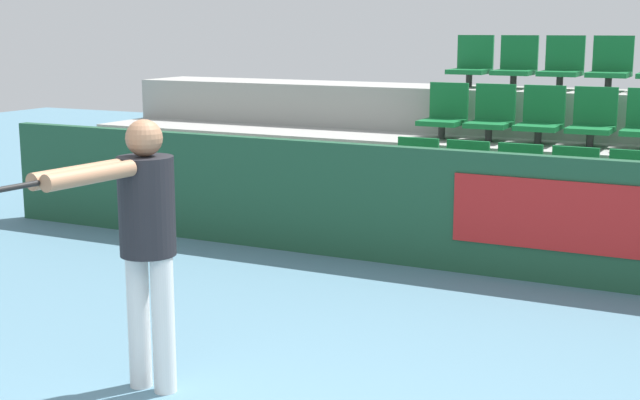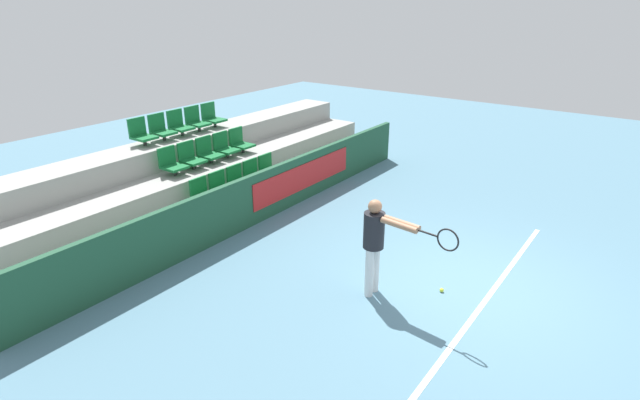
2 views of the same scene
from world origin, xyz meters
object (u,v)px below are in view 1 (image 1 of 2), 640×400
at_px(stadium_chair_1, 463,176).
at_px(stadium_chair_11, 516,65).
at_px(stadium_chair_3, 571,185).
at_px(stadium_chair_10, 472,64).
at_px(stadium_chair_13, 610,67).
at_px(stadium_chair_2, 516,180).
at_px(tennis_player, 138,229).
at_px(stadium_chair_0, 413,173).
at_px(stadium_chair_6, 491,117).
at_px(stadium_chair_12, 562,66).
at_px(stadium_chair_5, 444,114).
at_px(stadium_chair_4, 630,189).
at_px(stadium_chair_8, 592,121).
at_px(stadium_chair_7, 541,119).

bearing_deg(stadium_chair_1, stadium_chair_11, 90.00).
relative_size(stadium_chair_1, stadium_chair_3, 1.00).
distance_m(stadium_chair_10, stadium_chair_13, 1.47).
bearing_deg(stadium_chair_2, tennis_player, -105.55).
xyz_separation_m(stadium_chair_0, stadium_chair_13, (1.47, 1.76, 0.95)).
height_order(stadium_chair_0, stadium_chair_6, stadium_chair_6).
bearing_deg(stadium_chair_12, stadium_chair_6, -119.15).
relative_size(stadium_chair_3, tennis_player, 0.36).
height_order(stadium_chair_5, stadium_chair_6, same).
bearing_deg(stadium_chair_2, stadium_chair_12, 90.00).
xyz_separation_m(stadium_chair_4, stadium_chair_10, (-1.96, 1.76, 0.95)).
bearing_deg(stadium_chair_5, stadium_chair_0, -90.00).
xyz_separation_m(stadium_chair_3, stadium_chair_12, (-0.49, 1.76, 0.95)).
xyz_separation_m(stadium_chair_2, stadium_chair_11, (-0.49, 1.76, 0.95)).
bearing_deg(stadium_chair_3, stadium_chair_5, 149.14).
xyz_separation_m(stadium_chair_12, stadium_chair_13, (0.49, 0.00, 0.00)).
xyz_separation_m(stadium_chair_4, stadium_chair_5, (-1.96, 0.88, 0.47)).
bearing_deg(stadium_chair_13, stadium_chair_6, -138.13).
relative_size(stadium_chair_8, stadium_chair_10, 1.00).
distance_m(stadium_chair_6, stadium_chair_8, 0.98).
relative_size(stadium_chair_2, stadium_chair_6, 1.00).
bearing_deg(stadium_chair_11, tennis_player, -96.12).
bearing_deg(stadium_chair_12, stadium_chair_4, -60.85).
xyz_separation_m(stadium_chair_4, stadium_chair_11, (-1.47, 1.76, 0.95)).
bearing_deg(stadium_chair_4, stadium_chair_6, 149.14).
relative_size(stadium_chair_3, stadium_chair_5, 1.00).
xyz_separation_m(stadium_chair_1, stadium_chair_2, (0.49, 0.00, 0.00)).
height_order(stadium_chair_3, stadium_chair_13, stadium_chair_13).
bearing_deg(stadium_chair_6, stadium_chair_10, 119.15).
xyz_separation_m(stadium_chair_5, stadium_chair_6, (0.49, 0.00, 0.00)).
bearing_deg(tennis_player, stadium_chair_7, 83.20).
height_order(stadium_chair_4, stadium_chair_8, stadium_chair_8).
xyz_separation_m(stadium_chair_7, tennis_player, (-1.10, -4.84, -0.23)).
bearing_deg(stadium_chair_2, stadium_chair_4, 0.00).
bearing_deg(stadium_chair_5, stadium_chair_13, 30.86).
bearing_deg(stadium_chair_1, stadium_chair_2, 0.00).
relative_size(stadium_chair_10, stadium_chair_12, 1.00).
distance_m(stadium_chair_4, stadium_chair_5, 2.20).
height_order(stadium_chair_1, stadium_chair_7, stadium_chair_7).
height_order(stadium_chair_3, stadium_chair_4, same).
bearing_deg(stadium_chair_3, stadium_chair_1, 180.00).
relative_size(stadium_chair_10, stadium_chair_11, 1.00).
bearing_deg(stadium_chair_11, stadium_chair_5, -119.15).
bearing_deg(stadium_chair_1, stadium_chair_5, 119.15).
xyz_separation_m(stadium_chair_3, stadium_chair_5, (-1.47, 0.88, 0.47)).
height_order(stadium_chair_7, stadium_chair_11, stadium_chair_11).
height_order(stadium_chair_0, stadium_chair_8, stadium_chair_8).
relative_size(stadium_chair_5, stadium_chair_11, 1.00).
xyz_separation_m(stadium_chair_4, stadium_chair_12, (-0.98, 1.76, 0.95)).
xyz_separation_m(stadium_chair_4, stadium_chair_6, (-1.47, 0.88, 0.47)).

